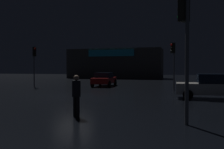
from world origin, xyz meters
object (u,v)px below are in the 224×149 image
object	(u,v)px
car_far	(211,86)
traffic_signal_cross_left	(185,30)
traffic_signal_main	(173,55)
pedestrian	(76,93)
traffic_signal_opposite	(34,57)
car_near	(104,79)
store_building	(116,64)

from	to	relation	value
car_far	traffic_signal_cross_left	bearing A→B (deg)	-102.29
traffic_signal_main	car_far	bearing A→B (deg)	-65.61
traffic_signal_main	pedestrian	distance (m)	13.83
traffic_signal_opposite	car_far	distance (m)	17.52
traffic_signal_main	car_far	xyz separation A→B (m)	(2.54, -5.60, -2.31)
pedestrian	traffic_signal_cross_left	bearing A→B (deg)	-2.21
traffic_signal_opposite	pedestrian	world-z (taller)	traffic_signal_opposite
traffic_signal_main	car_near	size ratio (longest dim) A/B	0.89
traffic_signal_cross_left	store_building	bearing A→B (deg)	108.44
traffic_signal_main	car_near	world-z (taller)	traffic_signal_main
car_far	pedestrian	xyz separation A→B (m)	(-5.80, -7.66, 0.16)
store_building	traffic_signal_main	xyz separation A→B (m)	(12.07, -25.29, 0.24)
store_building	car_far	distance (m)	34.24
store_building	traffic_signal_opposite	distance (m)	25.39
pedestrian	car_near	bearing A→B (deg)	104.01
traffic_signal_cross_left	car_far	size ratio (longest dim) A/B	1.07
traffic_signal_main	traffic_signal_cross_left	world-z (taller)	traffic_signal_cross_left
store_building	car_near	xyz separation A→B (m)	(4.72, -22.14, -2.10)
traffic_signal_cross_left	car_near	world-z (taller)	traffic_signal_cross_left
car_far	pedestrian	world-z (taller)	pedestrian
car_far	pedestrian	bearing A→B (deg)	-127.10
store_building	car_far	xyz separation A→B (m)	(14.61, -30.89, -2.07)
traffic_signal_main	car_near	xyz separation A→B (m)	(-7.35, 3.15, -2.34)
store_building	traffic_signal_main	size ratio (longest dim) A/B	4.40
store_building	car_far	size ratio (longest dim) A/B	4.41
car_near	traffic_signal_main	bearing A→B (deg)	-23.19
store_building	traffic_signal_main	bearing A→B (deg)	-64.49
traffic_signal_main	traffic_signal_opposite	world-z (taller)	traffic_signal_main
traffic_signal_opposite	car_far	world-z (taller)	traffic_signal_opposite
store_building	car_near	bearing A→B (deg)	-77.97
traffic_signal_cross_left	car_near	xyz separation A→B (m)	(-8.19, 16.57, -2.46)
traffic_signal_opposite	car_near	size ratio (longest dim) A/B	0.88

